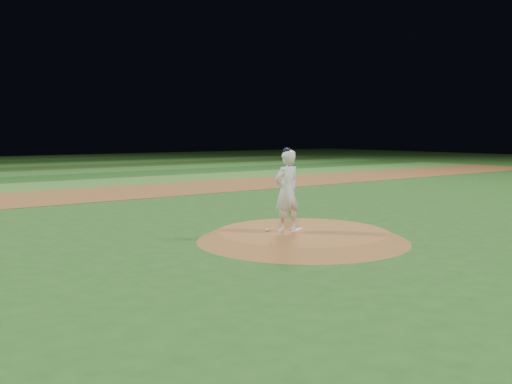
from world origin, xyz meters
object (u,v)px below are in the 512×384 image
rosin_bag (268,230)px  pitcher_on_mound (287,191)px  pitching_rubber (297,230)px  pitchers_mound (302,236)px

rosin_bag → pitcher_on_mound: bearing=-44.2°
pitching_rubber → rosin_bag: bearing=128.0°
pitching_rubber → rosin_bag: size_ratio=4.34×
pitchers_mound → pitcher_on_mound: bearing=153.9°
pitchers_mound → rosin_bag: bearing=144.2°
rosin_bag → pitcher_on_mound: pitcher_on_mound is taller
pitching_rubber → pitcher_on_mound: size_ratio=0.24×
pitcher_on_mound → rosin_bag: bearing=135.8°
pitching_rubber → pitcher_on_mound: pitcher_on_mound is taller
pitchers_mound → rosin_bag: size_ratio=45.48×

